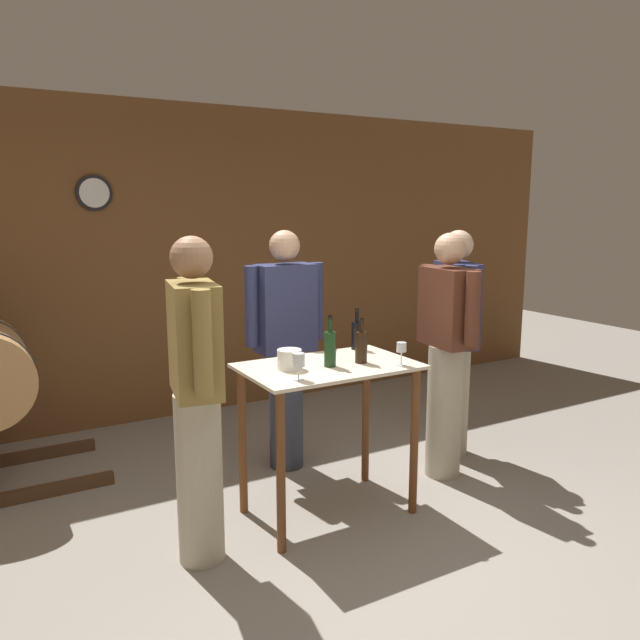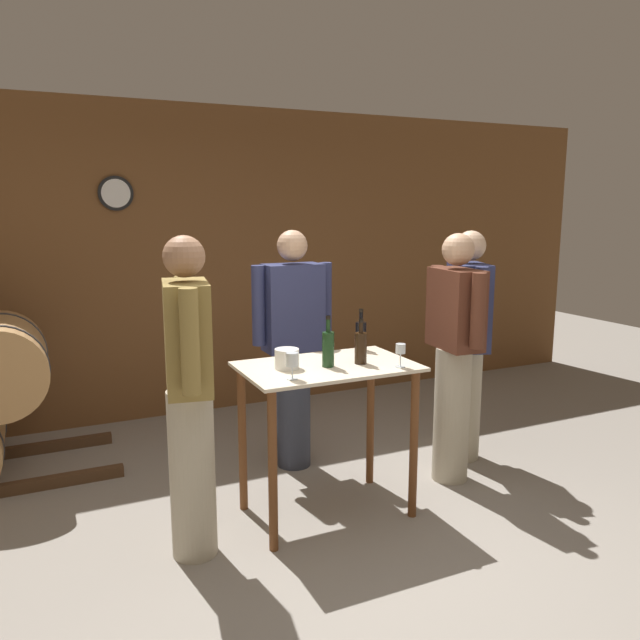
{
  "view_description": "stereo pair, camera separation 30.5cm",
  "coord_description": "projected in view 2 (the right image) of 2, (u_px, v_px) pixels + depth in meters",
  "views": [
    {
      "loc": [
        -1.67,
        -2.59,
        1.85
      ],
      "look_at": [
        0.13,
        0.56,
        1.18
      ],
      "focal_mm": 35.0,
      "sensor_mm": 36.0,
      "label": 1
    },
    {
      "loc": [
        -1.4,
        -2.73,
        1.85
      ],
      "look_at": [
        0.13,
        0.56,
        1.18
      ],
      "focal_mm": 35.0,
      "sensor_mm": 36.0,
      "label": 2
    }
  ],
  "objects": [
    {
      "name": "wine_bottle_left",
      "position": [
        361.0,
        347.0,
        3.66
      ],
      "size": [
        0.07,
        0.07,
        0.27
      ],
      "color": "black",
      "rests_on": "tasting_table"
    },
    {
      "name": "person_visitor_near_door",
      "position": [
        467.0,
        341.0,
        4.49
      ],
      "size": [
        0.34,
        0.56,
        1.67
      ],
      "color": "#B7AD93",
      "rests_on": "ground_plane"
    },
    {
      "name": "ice_bucket",
      "position": [
        287.0,
        359.0,
        3.55
      ],
      "size": [
        0.14,
        0.14,
        0.11
      ],
      "color": "white",
      "rests_on": "tasting_table"
    },
    {
      "name": "person_host",
      "position": [
        454.0,
        353.0,
        4.13
      ],
      "size": [
        0.25,
        0.59,
        1.67
      ],
      "color": "#B7AD93",
      "rests_on": "ground_plane"
    },
    {
      "name": "ground_plane",
      "position": [
        342.0,
        554.0,
        3.35
      ],
      "size": [
        14.0,
        14.0,
        0.0
      ],
      "primitive_type": "plane",
      "color": "gray"
    },
    {
      "name": "wine_bottle_center",
      "position": [
        361.0,
        335.0,
        4.0
      ],
      "size": [
        0.07,
        0.07,
        0.27
      ],
      "color": "black",
      "rests_on": "tasting_table"
    },
    {
      "name": "person_visitor_with_scarf",
      "position": [
        189.0,
        392.0,
        3.2
      ],
      "size": [
        0.29,
        0.58,
        1.7
      ],
      "color": "#B7AD93",
      "rests_on": "ground_plane"
    },
    {
      "name": "wine_bottle_far_left",
      "position": [
        328.0,
        348.0,
        3.58
      ],
      "size": [
        0.07,
        0.07,
        0.3
      ],
      "color": "#193819",
      "rests_on": "tasting_table"
    },
    {
      "name": "wine_glass_near_left",
      "position": [
        292.0,
        360.0,
        3.32
      ],
      "size": [
        0.07,
        0.07,
        0.15
      ],
      "color": "silver",
      "rests_on": "tasting_table"
    },
    {
      "name": "person_visitor_bearded",
      "position": [
        293.0,
        344.0,
        4.35
      ],
      "size": [
        0.59,
        0.24,
        1.68
      ],
      "color": "#333847",
      "rests_on": "ground_plane"
    },
    {
      "name": "back_wall",
      "position": [
        204.0,
        262.0,
        5.51
      ],
      "size": [
        8.4,
        0.08,
        2.7
      ],
      "color": "brown",
      "rests_on": "ground_plane"
    },
    {
      "name": "tasting_table",
      "position": [
        327.0,
        398.0,
        3.68
      ],
      "size": [
        1.01,
        0.64,
        0.93
      ],
      "color": "beige",
      "rests_on": "ground_plane"
    },
    {
      "name": "wine_glass_near_center",
      "position": [
        401.0,
        350.0,
        3.58
      ],
      "size": [
        0.06,
        0.06,
        0.14
      ],
      "color": "silver",
      "rests_on": "tasting_table"
    }
  ]
}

